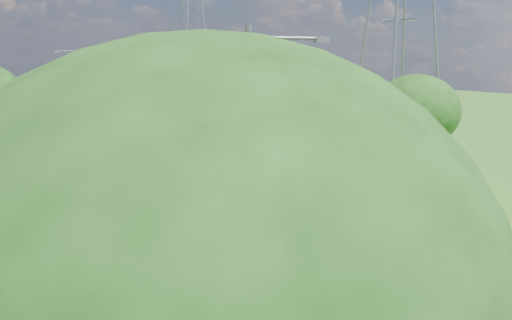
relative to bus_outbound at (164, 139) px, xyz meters
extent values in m
plane|color=#285A19|center=(-0.80, 12.28, -1.46)|extent=(260.00, 260.00, 0.00)
cube|color=black|center=(-0.80, 18.28, -1.43)|extent=(8.00, 150.00, 0.06)
cube|color=gray|center=(-5.05, 18.28, -1.35)|extent=(0.50, 150.00, 0.22)
cube|color=gray|center=(3.45, 18.28, -1.35)|extent=(0.50, 150.00, 0.22)
cylinder|color=slate|center=(4.40, -9.72, -0.26)|extent=(0.08, 0.08, 2.40)
cube|color=white|center=(4.40, -9.75, 0.54)|extent=(0.55, 0.04, 0.70)
cube|color=gray|center=(-10.80, 92.28, -0.46)|extent=(1.20, 3.00, 2.00)
cube|color=gray|center=(9.20, 92.28, -0.46)|extent=(1.20, 3.00, 2.00)
cube|color=gray|center=(-0.80, 92.28, 1.14)|extent=(30.00, 3.00, 1.20)
cylinder|color=slate|center=(-6.80, -35.72, 3.54)|extent=(0.22, 0.22, 10.00)
cylinder|color=slate|center=(-8.20, -35.72, 8.14)|extent=(2.80, 0.12, 0.12)
cylinder|color=slate|center=(-5.40, -35.72, 8.14)|extent=(2.80, 0.12, 0.12)
cube|color=slate|center=(-9.50, -35.72, 8.09)|extent=(0.50, 0.25, 0.18)
cube|color=slate|center=(-4.10, -35.72, 8.09)|extent=(0.50, 0.25, 0.18)
cylinder|color=slate|center=(-6.80, -2.72, 3.54)|extent=(0.22, 0.22, 10.00)
cylinder|color=slate|center=(-8.20, -2.72, 8.14)|extent=(2.80, 0.12, 0.12)
cylinder|color=slate|center=(-5.40, -2.72, 8.14)|extent=(2.80, 0.12, 0.12)
cube|color=slate|center=(-9.50, -2.72, 8.09)|extent=(0.50, 0.25, 0.18)
cube|color=slate|center=(-4.10, -2.72, 8.09)|extent=(0.50, 0.25, 0.18)
cylinder|color=slate|center=(5.20, 30.28, 3.54)|extent=(0.22, 0.22, 10.00)
cylinder|color=slate|center=(3.80, 30.28, 8.14)|extent=(2.80, 0.12, 0.12)
cylinder|color=slate|center=(6.60, 30.28, 8.14)|extent=(2.80, 0.12, 0.12)
cube|color=slate|center=(2.50, 30.28, 8.09)|extent=(0.50, 0.25, 0.18)
cube|color=slate|center=(7.90, 30.28, 8.09)|extent=(0.50, 0.25, 0.18)
ellipsoid|color=#183D10|center=(-11.80, -45.72, 4.43)|extent=(7.98, 7.98, 6.78)
cylinder|color=black|center=(15.20, -17.72, -0.02)|extent=(0.36, 0.36, 2.88)
ellipsoid|color=#183D10|center=(15.20, -17.72, 3.50)|extent=(6.72, 6.72, 5.71)
cylinder|color=black|center=(14.20, 4.28, -0.20)|extent=(0.36, 0.36, 2.52)
ellipsoid|color=#183D10|center=(14.20, 4.28, 2.88)|extent=(5.88, 5.88, 5.00)
cylinder|color=black|center=(16.20, 28.28, 0.07)|extent=(0.36, 0.36, 3.06)
ellipsoid|color=#183D10|center=(16.20, 28.28, 3.81)|extent=(7.14, 7.14, 6.07)
cylinder|color=black|center=(13.70, 52.28, -0.29)|extent=(0.36, 0.36, 2.34)
ellipsoid|color=#183D10|center=(13.70, 52.28, 2.57)|extent=(5.46, 5.46, 4.64)
cylinder|color=black|center=(17.20, 72.28, -0.11)|extent=(0.36, 0.36, 2.70)
ellipsoid|color=#183D10|center=(17.20, 72.28, 3.19)|extent=(6.30, 6.30, 5.36)
imported|color=silver|center=(0.00, 0.00, 0.00)|extent=(2.81, 10.14, 2.80)
imported|color=white|center=(-3.25, 0.29, 0.19)|extent=(3.56, 11.56, 3.17)
camera|label=1|loc=(-14.23, -52.72, 7.44)|focal=40.00mm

